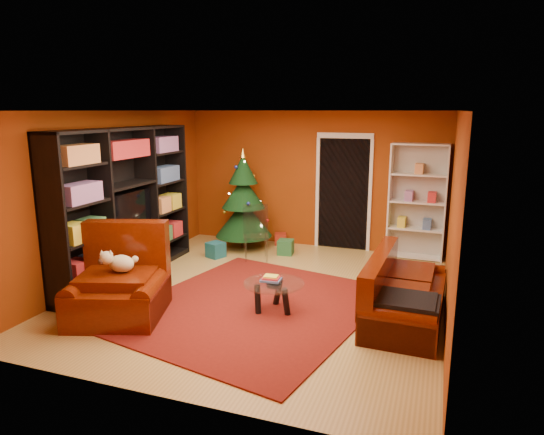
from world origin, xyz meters
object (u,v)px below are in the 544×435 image
(rug, at_px, (253,307))
(coffee_table, at_px, (274,297))
(gift_box_green, at_px, (286,247))
(sofa, at_px, (407,288))
(acrylic_chair, at_px, (256,236))
(armchair, at_px, (118,282))
(media_unit, at_px, (125,204))
(dog, at_px, (121,264))
(gift_box_teal, at_px, (216,250))
(christmas_tree, at_px, (243,200))
(gift_box_red, at_px, (280,239))
(white_bookshelf, at_px, (417,202))

(rug, distance_m, coffee_table, 0.38)
(gift_box_green, xyz_separation_m, coffee_table, (0.67, -2.55, 0.07))
(sofa, distance_m, acrylic_chair, 3.19)
(rug, bearing_deg, armchair, -149.93)
(rug, relative_size, gift_box_green, 12.49)
(sofa, height_order, acrylic_chair, acrylic_chair)
(media_unit, relative_size, dog, 7.67)
(gift_box_teal, distance_m, acrylic_chair, 0.81)
(rug, distance_m, dog, 1.81)
(sofa, height_order, coffee_table, sofa)
(gift_box_green, distance_m, acrylic_chair, 0.70)
(rug, bearing_deg, dog, -151.24)
(rug, xyz_separation_m, christmas_tree, (-1.25, 2.67, 0.93))
(rug, relative_size, christmas_tree, 1.76)
(christmas_tree, bearing_deg, gift_box_teal, -106.99)
(christmas_tree, distance_m, dog, 3.48)
(christmas_tree, xyz_separation_m, armchair, (-0.25, -3.53, -0.46))
(gift_box_green, bearing_deg, media_unit, -134.61)
(gift_box_green, relative_size, sofa, 0.14)
(media_unit, distance_m, dog, 1.63)
(acrylic_chair, bearing_deg, armchair, -128.29)
(rug, xyz_separation_m, sofa, (1.97, 0.32, 0.41))
(gift_box_red, distance_m, coffee_table, 3.30)
(media_unit, relative_size, gift_box_green, 11.28)
(sofa, bearing_deg, dog, 110.26)
(media_unit, bearing_deg, acrylic_chair, 43.41)
(rug, height_order, dog, dog)
(dog, bearing_deg, coffee_table, 5.33)
(gift_box_red, bearing_deg, acrylic_chair, -94.62)
(dog, distance_m, acrylic_chair, 2.92)
(christmas_tree, xyz_separation_m, gift_box_red, (0.60, 0.44, -0.82))
(gift_box_green, relative_size, armchair, 0.22)
(dog, xyz_separation_m, sofa, (3.44, 1.12, -0.29))
(media_unit, distance_m, coffee_table, 2.87)
(gift_box_red, bearing_deg, rug, -78.19)
(media_unit, distance_m, white_bookshelf, 4.96)
(sofa, relative_size, coffee_table, 2.44)
(rug, height_order, armchair, armchair)
(gift_box_teal, distance_m, coffee_table, 2.65)
(coffee_table, bearing_deg, sofa, 12.31)
(media_unit, bearing_deg, coffee_table, -11.73)
(armchair, bearing_deg, sofa, 1.06)
(media_unit, height_order, gift_box_teal, media_unit)
(media_unit, xyz_separation_m, sofa, (4.29, -0.18, -0.76))
(sofa, bearing_deg, white_bookshelf, 3.60)
(white_bookshelf, relative_size, sofa, 1.08)
(gift_box_teal, distance_m, gift_box_green, 1.29)
(dog, bearing_deg, acrylic_chair, 57.71)
(gift_box_red, distance_m, acrylic_chair, 1.15)
(gift_box_red, relative_size, sofa, 0.12)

